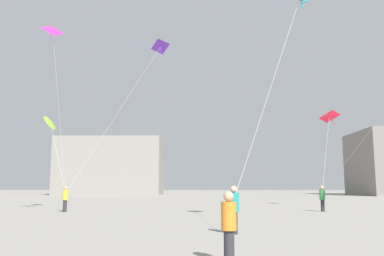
# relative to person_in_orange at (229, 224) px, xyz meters

# --- Properties ---
(person_in_orange) EXTENTS (0.38, 0.38, 1.73)m
(person_in_orange) POSITION_rel_person_in_orange_xyz_m (0.00, 0.00, 0.00)
(person_in_orange) COLOR #2D2D33
(person_in_orange) RESTS_ON ground_plane
(person_in_teal) EXTENTS (0.40, 0.40, 1.86)m
(person_in_teal) POSITION_rel_person_in_orange_xyz_m (0.44, 5.92, 0.07)
(person_in_teal) COLOR #2D2D33
(person_in_teal) RESTS_ON ground_plane
(person_in_green) EXTENTS (0.40, 0.40, 1.83)m
(person_in_green) POSITION_rel_person_in_orange_xyz_m (7.55, 19.71, 0.06)
(person_in_green) COLOR #2D2D33
(person_in_green) RESTS_ON ground_plane
(person_in_yellow) EXTENTS (0.39, 0.39, 1.81)m
(person_in_yellow) POSITION_rel_person_in_orange_xyz_m (-10.82, 18.31, 0.05)
(person_in_yellow) COLOR #2D2D33
(person_in_yellow) RESTS_ON ground_plane
(kite_magenta_delta) EXTENTS (1.25, 4.23, 11.01)m
(kite_magenta_delta) POSITION_rel_person_in_orange_xyz_m (-10.82, 14.76, 10.76)
(kite_magenta_delta) COLOR #D12899
(kite_lime_diamond) EXTENTS (3.47, 4.56, 6.36)m
(kite_lime_diamond) POSITION_rel_person_in_orange_xyz_m (-13.73, 22.12, 6.08)
(kite_lime_diamond) COLOR #8CD12D
(kite_violet_delta) EXTENTS (7.30, 1.17, 11.35)m
(kite_violet_delta) POSITION_rel_person_in_orange_xyz_m (-4.34, 18.89, 11.04)
(kite_violet_delta) COLOR purple
(kite_crimson_delta) EXTENTS (3.18, 6.49, 7.05)m
(kite_crimson_delta) POSITION_rel_person_in_orange_xyz_m (9.94, 25.27, 6.86)
(kite_crimson_delta) COLOR red
(building_left_hall) EXTENTS (20.55, 11.39, 11.11)m
(building_left_hall) POSITION_rel_person_in_orange_xyz_m (-20.48, 69.05, 4.61)
(building_left_hall) COLOR gray
(building_left_hall) RESTS_ON ground_plane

